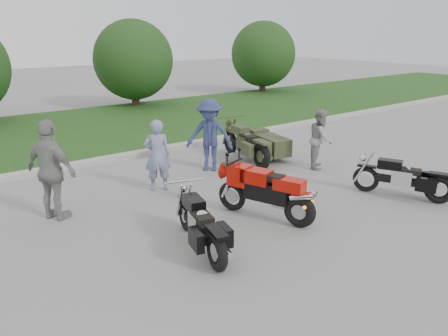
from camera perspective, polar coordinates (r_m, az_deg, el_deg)
ground at (r=8.13m, az=6.74°, el=-8.11°), size 80.00×80.00×0.00m
curb at (r=12.80m, az=-12.28°, el=1.63°), size 60.00×0.30×0.15m
grass_strip at (r=16.55m, az=-18.58°, el=4.70°), size 60.00×8.00×0.14m
tree_mid_right at (r=20.86m, az=-11.76°, el=13.65°), size 3.60×3.60×4.00m
tree_far_right at (r=25.42m, az=5.14°, el=14.59°), size 3.60×3.60×4.00m
sportbike_red at (r=8.38m, az=5.61°, el=-2.94°), size 0.89×2.02×0.99m
cruiser_left at (r=7.22m, az=-2.91°, el=-7.78°), size 0.67×2.09×0.82m
cruiser_right at (r=10.23m, az=22.68°, el=-1.42°), size 1.00×1.98×0.81m
cruiser_sidecar at (r=12.26m, az=4.78°, el=3.05°), size 1.45×2.43×0.94m
person_stripe at (r=9.91m, az=-8.71°, el=1.64°), size 0.71×0.60×1.64m
person_grey at (r=11.76m, az=12.51°, el=3.78°), size 0.96×0.93×1.56m
person_denim at (r=11.20m, az=-1.90°, el=4.31°), size 1.33×1.36×1.87m
person_back at (r=8.84m, az=-21.60°, el=-0.33°), size 0.94×1.24×1.95m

